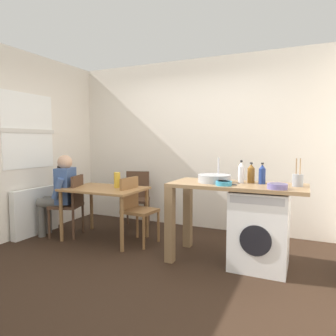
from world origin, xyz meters
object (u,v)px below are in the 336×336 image
chair_spare_by_wall (137,196)px  mixing_bowl (224,183)px  chair_opposite (136,206)px  dining_table (105,195)px  vase (117,180)px  washing_machine (260,229)px  chair_person_seat (71,202)px  bottle_tall_green (241,173)px  colander (277,186)px  bottle_clear_small (262,174)px  seated_person (60,191)px  bottle_squat_brown (251,174)px  utensil_crock (298,180)px

chair_spare_by_wall → mixing_bowl: mixing_bowl is taller
chair_opposite → mixing_bowl: bearing=80.8°
dining_table → vase: bearing=33.7°
vase → chair_opposite: bearing=-7.5°
chair_spare_by_wall → washing_machine: 2.24m
dining_table → chair_person_seat: size_ratio=1.22×
dining_table → mixing_bowl: (1.79, -0.29, 0.30)m
chair_opposite → bottle_tall_green: 1.54m
mixing_bowl → colander: colander is taller
chair_person_seat → washing_machine: size_ratio=1.05×
bottle_clear_small → mixing_bowl: bottle_clear_small is taller
washing_machine → chair_opposite: bearing=175.1°
seated_person → bottle_squat_brown: 2.75m
chair_person_seat → utensil_crock: utensil_crock is taller
vase → chair_person_seat: bearing=-165.9°
bottle_tall_green → seated_person: bearing=-177.4°
chair_person_seat → bottle_clear_small: size_ratio=3.75×
bottle_squat_brown → utensil_crock: bearing=-11.3°
seated_person → colander: size_ratio=6.00×
bottle_squat_brown → vase: (-1.87, 0.04, -0.18)m
dining_table → colander: size_ratio=5.50×
chair_person_seat → colander: colander is taller
chair_opposite → bottle_clear_small: bottle_clear_small is taller
washing_machine → chair_person_seat: bearing=179.8°
dining_table → vase: vase is taller
colander → chair_opposite: bearing=169.0°
dining_table → utensil_crock: size_ratio=3.67×
dining_table → chair_opposite: chair_opposite is taller
chair_spare_by_wall → mixing_bowl: size_ratio=5.11×
chair_person_seat → bottle_squat_brown: bottle_squat_brown is taller
chair_spare_by_wall → bottle_squat_brown: bearing=140.7°
chair_opposite → mixing_bowl: mixing_bowl is taller
mixing_bowl → utensil_crock: 0.77m
chair_person_seat → bottle_tall_green: bearing=-107.1°
utensil_crock → vase: (-2.37, 0.14, -0.14)m
bottle_tall_green → colander: 0.52m
chair_person_seat → utensil_crock: 3.10m
seated_person → colander: bearing=-112.0°
dining_table → chair_spare_by_wall: bearing=84.4°
chair_spare_by_wall → vase: (0.07, -0.67, 0.34)m
chair_person_seat → bottle_tall_green: 2.52m
chair_person_seat → chair_spare_by_wall: 1.05m
chair_person_seat → vase: size_ratio=4.09×
chair_spare_by_wall → bottle_tall_green: (1.84, -0.78, 0.53)m
bottle_squat_brown → bottle_clear_small: bearing=-23.0°
chair_opposite → bottle_tall_green: bearing=92.7°
bottle_tall_green → utensil_crock: bearing=-2.3°
chair_opposite → chair_spare_by_wall: same height
vase → utensil_crock: bearing=-3.3°
chair_person_seat → colander: (2.88, -0.23, 0.44)m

